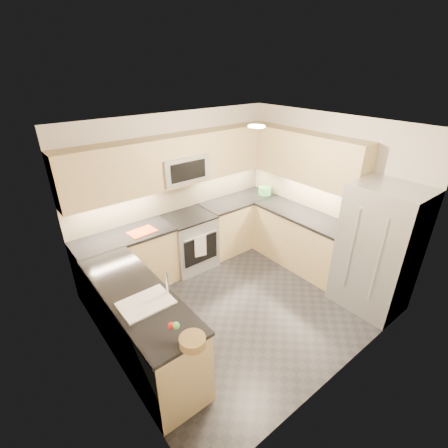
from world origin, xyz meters
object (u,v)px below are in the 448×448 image
cutting_board (142,232)px  utensil_bowl (265,191)px  gas_range (190,242)px  refrigerator (378,250)px  microwave (181,168)px  fruit_basket (193,341)px

cutting_board → utensil_bowl: bearing=-0.8°
gas_range → refrigerator: refrigerator is taller
gas_range → refrigerator: bearing=-59.1°
microwave → fruit_basket: bearing=-120.7°
microwave → fruit_basket: size_ratio=3.23×
gas_range → refrigerator: 2.86m
gas_range → microwave: (0.00, 0.12, 1.24)m
refrigerator → cutting_board: refrigerator is taller
microwave → refrigerator: size_ratio=0.42×
utensil_bowl → cutting_board: 2.47m
gas_range → microwave: microwave is taller
refrigerator → cutting_board: (-2.28, 2.36, 0.05)m
microwave → utensil_bowl: bearing=-7.7°
microwave → utensil_bowl: (1.64, -0.22, -0.69)m
microwave → cutting_board: (-0.83, -0.19, -0.75)m
gas_range → cutting_board: (-0.83, -0.06, 0.49)m
gas_range → utensil_bowl: size_ratio=3.81×
utensil_bowl → fruit_basket: 3.75m
microwave → utensil_bowl: size_ratio=3.18×
cutting_board → microwave: bearing=12.8°
gas_range → cutting_board: bearing=-175.6°
refrigerator → utensil_bowl: refrigerator is taller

